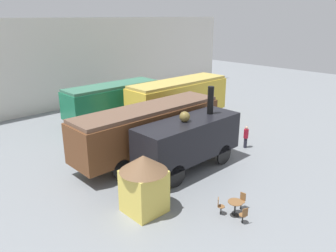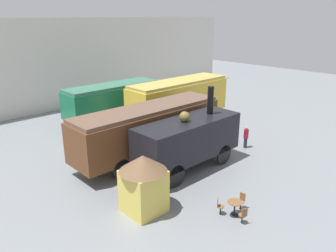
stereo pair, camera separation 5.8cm
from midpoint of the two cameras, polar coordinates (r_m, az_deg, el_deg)
The scene contains 12 objects.
ground_plane at distance 24.42m, azimuth 3.56°, elevation -3.49°, with size 80.00×80.00×0.00m, color gray.
backdrop_wall at distance 35.73m, azimuth -15.62°, elevation 10.48°, with size 44.00×0.15×9.00m.
streamlined_locomotive at distance 30.31m, azimuth -8.49°, elevation 4.92°, with size 10.85×2.69×3.41m.
passenger_coach_vintage at distance 29.59m, azimuth 1.82°, elevation 4.94°, with size 10.02×2.89×3.75m.
passenger_coach_wooden at distance 21.85m, azimuth -3.38°, elevation -0.18°, with size 10.88×2.79×3.56m.
steam_locomotive at distance 20.18m, azimuth 3.51°, elevation -2.19°, with size 7.23×2.43×5.00m.
cafe_table_near at distance 16.51m, azimuth 11.52°, elevation -13.39°, with size 0.73×0.73×0.76m.
cafe_chair_0 at distance 16.50m, azimuth 8.89°, elevation -13.43°, with size 0.40×0.40×0.87m.
cafe_chair_1 at distance 16.03m, azimuth 12.97°, elevation -14.78°, with size 0.38×0.39×0.87m.
cafe_chair_2 at distance 17.10m, azimuth 12.67°, elevation -12.43°, with size 0.37×0.36×0.87m.
visitor_person at distance 24.42m, azimuth 13.34°, elevation -1.74°, with size 0.34×0.34×1.65m.
ticket_kiosk at distance 16.01m, azimuth -4.33°, elevation -9.49°, with size 2.34×2.34×3.00m.
Camera 1 is at (-16.63, -15.31, 9.24)m, focal length 35.00 mm.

